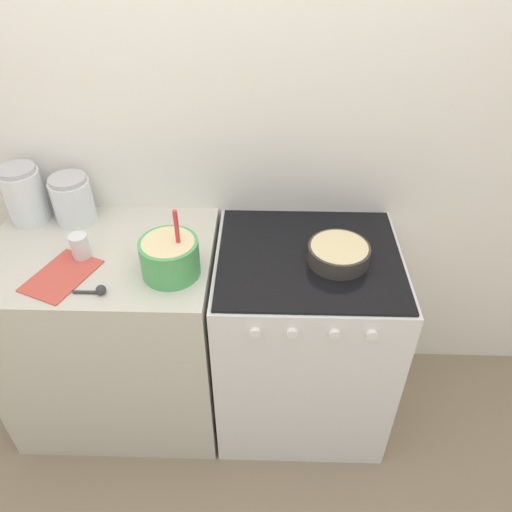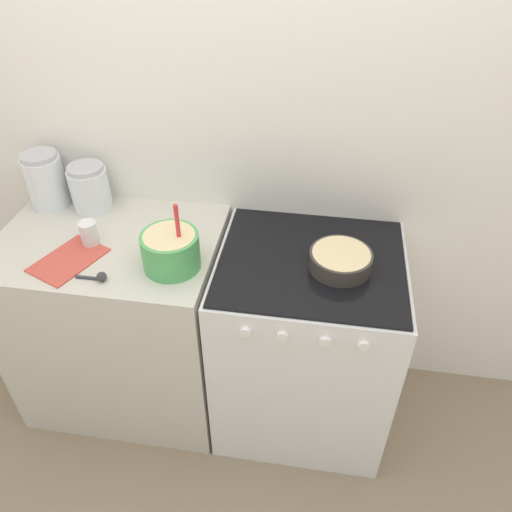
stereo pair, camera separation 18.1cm
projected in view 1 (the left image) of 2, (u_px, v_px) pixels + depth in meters
name	position (u px, v px, depth m)	size (l,w,h in m)	color
ground_plane	(216.00, 459.00, 2.23)	(12.00, 12.00, 0.00)	gray
wall_back	(216.00, 147.00, 2.00)	(4.77, 0.05, 2.40)	white
countertop_cabinet	(117.00, 334.00, 2.20)	(0.89, 0.64, 0.92)	beige
stove	(303.00, 338.00, 2.19)	(0.72, 0.65, 0.92)	silver
mixing_bowl	(170.00, 255.00, 1.77)	(0.21, 0.21, 0.27)	#4CA559
baking_pan	(339.00, 253.00, 1.85)	(0.23, 0.23, 0.07)	#38332D
storage_jar_left	(25.00, 198.00, 2.03)	(0.16, 0.16, 0.24)	silver
storage_jar_middle	(73.00, 202.00, 2.04)	(0.16, 0.16, 0.20)	silver
tin_can	(80.00, 247.00, 1.86)	(0.07, 0.07, 0.10)	silver
recipe_page	(62.00, 276.00, 1.80)	(0.27, 0.31, 0.01)	#CC4C3F
measuring_spoon	(98.00, 290.00, 1.72)	(0.12, 0.04, 0.04)	#333338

